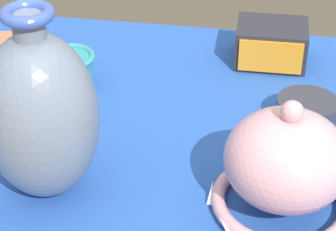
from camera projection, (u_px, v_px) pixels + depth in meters
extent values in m
cube|color=#38383D|center=(199.00, 131.00, 1.24)|extent=(1.29, 0.78, 0.03)
cube|color=#234C9E|center=(199.00, 123.00, 1.23)|extent=(1.31, 0.80, 0.01)
ellipsoid|color=slate|center=(41.00, 117.00, 0.99)|extent=(0.18, 0.18, 0.28)
cylinder|color=slate|center=(29.00, 26.00, 0.90)|extent=(0.05, 0.05, 0.04)
torus|color=#3851A8|center=(27.00, 14.00, 0.89)|extent=(0.08, 0.08, 0.02)
torus|color=#D19399|center=(281.00, 201.00, 1.02)|extent=(0.22, 0.22, 0.02)
ellipsoid|color=#D19399|center=(286.00, 159.00, 0.98)|extent=(0.19, 0.19, 0.15)
sphere|color=#D19399|center=(292.00, 112.00, 0.93)|extent=(0.03, 0.03, 0.03)
cone|color=white|center=(330.00, 175.00, 1.07)|extent=(0.04, 0.04, 0.03)
cone|color=white|center=(283.00, 159.00, 1.11)|extent=(0.04, 0.01, 0.03)
cone|color=white|center=(235.00, 165.00, 1.09)|extent=(0.04, 0.04, 0.03)
cone|color=white|center=(211.00, 193.00, 1.04)|extent=(0.01, 0.04, 0.03)
cone|color=white|center=(227.00, 229.00, 0.97)|extent=(0.04, 0.04, 0.03)
cube|color=#232328|center=(271.00, 43.00, 1.40)|extent=(0.15, 0.12, 0.08)
cube|color=orange|center=(270.00, 57.00, 1.35)|extent=(0.13, 0.01, 0.07)
cylinder|color=teal|center=(70.00, 73.00, 1.31)|extent=(0.09, 0.09, 0.07)
torus|color=teal|center=(69.00, 57.00, 1.29)|extent=(0.11, 0.11, 0.01)
cylinder|color=#BC6642|center=(2.00, 57.00, 1.37)|extent=(0.12, 0.12, 0.06)
cylinder|color=#2D2D33|center=(307.00, 111.00, 1.21)|extent=(0.11, 0.11, 0.05)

